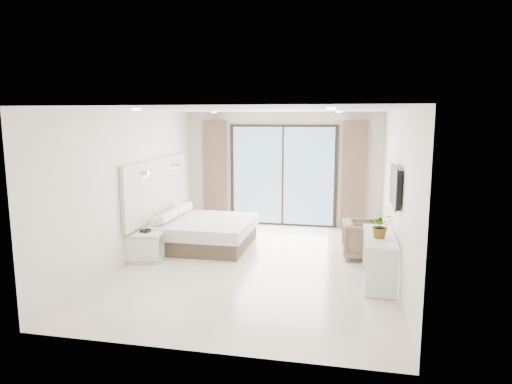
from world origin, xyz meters
TOP-DOWN VIEW (x-y plane):
  - ground at (0.00, 0.00)m, footprint 6.20×6.20m
  - room_shell at (-0.20, 0.84)m, footprint 4.62×6.22m
  - bed at (-1.34, 0.96)m, footprint 1.94×1.84m
  - nightstand at (-2.02, -0.17)m, footprint 0.63×0.55m
  - phone at (-2.04, -0.12)m, footprint 0.17×0.14m
  - console_desk at (2.04, -0.47)m, footprint 0.46×1.48m
  - plant at (2.04, -0.64)m, footprint 0.36×0.40m
  - armchair at (1.85, 0.81)m, footprint 0.74×0.78m

SIDE VIEW (x-z plane):
  - ground at x=0.00m, z-range 0.00..0.00m
  - nightstand at x=-2.02m, z-range 0.00..0.51m
  - bed at x=-1.34m, z-range -0.05..0.63m
  - armchair at x=1.85m, z-range 0.00..0.76m
  - phone at x=-2.04m, z-range 0.52..0.57m
  - console_desk at x=2.04m, z-range 0.17..0.94m
  - plant at x=2.04m, z-range 0.77..1.07m
  - room_shell at x=-0.20m, z-range 0.22..2.94m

